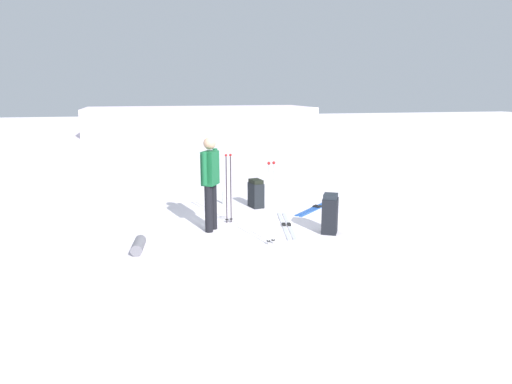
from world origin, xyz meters
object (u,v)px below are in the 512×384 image
at_px(backpack_large_dark, 256,194).
at_px(backpack_bright, 330,214).
at_px(ski_poles_planted_near, 229,185).
at_px(ski_pair_near, 317,207).
at_px(skier_standing, 210,179).
at_px(ski_pair_far, 286,225).
at_px(sleeping_mat_rolled, 138,245).
at_px(ski_poles_planted_far, 271,199).
at_px(thermos_bottle, 224,198).

height_order(backpack_large_dark, backpack_bright, backpack_bright).
distance_m(backpack_large_dark, ski_poles_planted_near, 1.37).
bearing_deg(ski_pair_near, skier_standing, -155.86).
relative_size(ski_pair_far, sleeping_mat_rolled, 3.25).
bearing_deg(skier_standing, ski_poles_planted_near, 47.36).
height_order(backpack_large_dark, ski_poles_planted_far, ski_poles_planted_far).
relative_size(ski_pair_near, backpack_bright, 1.93).
height_order(backpack_large_dark, thermos_bottle, backpack_large_dark).
height_order(ski_pair_near, ski_poles_planted_near, ski_poles_planted_near).
bearing_deg(ski_poles_planted_near, backpack_large_dark, 53.00).
relative_size(skier_standing, sleeping_mat_rolled, 3.09).
xyz_separation_m(ski_pair_far, thermos_bottle, (-0.86, 1.99, 0.12)).
distance_m(skier_standing, ski_pair_far, 1.70).
relative_size(ski_pair_near, sleeping_mat_rolled, 2.50).
bearing_deg(skier_standing, backpack_bright, -17.51).
bearing_deg(ski_poles_planted_near, backpack_bright, -33.63).
xyz_separation_m(ski_pair_near, backpack_bright, (-0.43, -1.75, 0.34)).
xyz_separation_m(skier_standing, backpack_bright, (2.04, -0.64, -0.60)).
bearing_deg(backpack_bright, sleeping_mat_rolled, -176.87).
relative_size(backpack_bright, thermos_bottle, 2.75).
bearing_deg(ski_pair_far, thermos_bottle, 113.45).
bearing_deg(ski_poles_planted_near, ski_pair_far, -26.61).
xyz_separation_m(ski_pair_far, sleeping_mat_rolled, (-2.69, -0.76, 0.08)).
distance_m(skier_standing, backpack_bright, 2.22).
bearing_deg(ski_pair_far, backpack_large_dark, 98.28).
height_order(ski_pair_far, ski_poles_planted_far, ski_poles_planted_far).
bearing_deg(ski_pair_near, backpack_large_dark, 163.87).
relative_size(ski_pair_far, ski_poles_planted_far, 1.29).
xyz_separation_m(skier_standing, ski_pair_far, (1.41, -0.06, -0.94)).
distance_m(backpack_bright, thermos_bottle, 2.98).
xyz_separation_m(backpack_large_dark, thermos_bottle, (-0.64, 0.45, -0.17)).
xyz_separation_m(skier_standing, thermos_bottle, (0.55, 1.93, -0.82)).
bearing_deg(backpack_bright, ski_pair_near, 76.08).
relative_size(ski_pair_far, thermos_bottle, 6.87).
distance_m(skier_standing, ski_pair_near, 2.87).
bearing_deg(ski_poles_planted_far, sleeping_mat_rolled, 175.51).
relative_size(ski_pair_near, thermos_bottle, 5.30).
xyz_separation_m(backpack_bright, sleeping_mat_rolled, (-3.31, -0.18, -0.26)).
xyz_separation_m(ski_pair_near, ski_poles_planted_far, (-1.62, -2.10, 0.75)).
xyz_separation_m(ski_pair_near, ski_poles_planted_near, (-2.06, -0.67, 0.73)).
height_order(backpack_bright, thermos_bottle, backpack_bright).
height_order(ski_pair_far, ski_poles_planted_near, ski_poles_planted_near).
xyz_separation_m(ski_pair_far, ski_poles_planted_near, (-1.00, 0.50, 0.73)).
height_order(ski_poles_planted_far, sleeping_mat_rolled, ski_poles_planted_far).
relative_size(backpack_large_dark, thermos_bottle, 2.37).
bearing_deg(skier_standing, backpack_large_dark, 51.22).
bearing_deg(ski_pair_near, backpack_bright, -103.92).
height_order(ski_pair_far, backpack_bright, backpack_bright).
bearing_deg(ski_poles_planted_far, ski_poles_planted_near, 107.30).
xyz_separation_m(skier_standing, ski_poles_planted_far, (0.85, -0.99, -0.19)).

